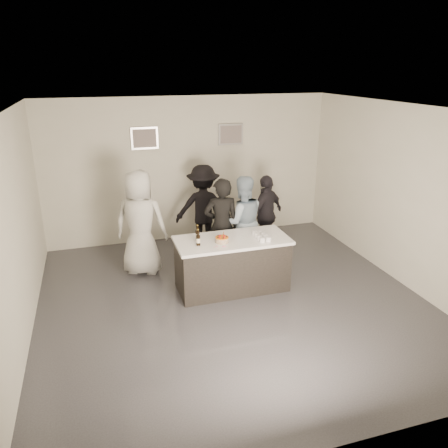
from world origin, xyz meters
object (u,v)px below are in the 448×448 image
Objects in this scene: cake at (222,240)px; beer_bottle_a at (198,233)px; person_guest_left at (140,223)px; person_guest_right at (266,214)px; person_main_black at (221,226)px; person_guest_back at (204,208)px; person_main_blue at (242,222)px; beer_bottle_b at (198,238)px; bar_counter at (232,264)px.

cake is 0.41m from beer_bottle_a.
person_guest_right is (2.49, 0.22, -0.16)m from person_guest_left.
person_main_black is (0.23, 0.80, -0.06)m from cake.
person_guest_back reaches higher than person_guest_right.
person_main_blue is 0.99× the size of person_guest_back.
beer_bottle_b is at bearing -177.25° from cake.
beer_bottle_a is 1.27m from person_guest_left.
person_guest_left is at bearing 122.94° from beer_bottle_b.
person_guest_left is (-1.36, 1.08, 0.50)m from bar_counter.
person_main_blue reaches higher than beer_bottle_a.
beer_bottle_b is at bearing 145.55° from person_guest_left.
beer_bottle_a is 1.00× the size of beer_bottle_b.
beer_bottle_b is 1.04m from person_main_black.
cake is 0.13× the size of person_main_blue.
person_guest_back is at bearing 90.52° from bar_counter.
person_guest_left is (-0.76, 1.18, -0.08)m from beer_bottle_b.
cake is (-0.20, -0.08, 0.49)m from bar_counter.
cake is 0.11× the size of person_guest_left.
person_main_black is at bearing 87.60° from bar_counter.
person_guest_back is at bearing -56.42° from person_guest_right.
cake is 1.63m from person_guest_left.
beer_bottle_b is at bearing 6.99° from person_guest_right.
person_main_black reaches higher than beer_bottle_a.
person_main_blue is 0.80m from person_guest_right.
beer_bottle_b reaches higher than cake.
beer_bottle_b is 1.44m from person_main_blue.
beer_bottle_a is (-0.36, 0.17, 0.09)m from cake.
person_main_blue is at bearing 36.57° from beer_bottle_a.
person_main_blue reaches higher than beer_bottle_b.
beer_bottle_a is (-0.56, 0.09, 0.58)m from bar_counter.
bar_counter is at bearing 64.20° from person_main_blue.
person_guest_back is at bearing -81.47° from person_main_black.
person_guest_back is (1.34, 0.74, -0.08)m from person_guest_left.
person_guest_left is at bearing -8.45° from person_main_black.
person_main_black is at bearing 46.73° from beer_bottle_a.
cake is at bearing 80.02° from person_main_black.
person_main_black is (0.62, 0.82, -0.16)m from beer_bottle_b.
person_main_black reaches higher than cake.
bar_counter is at bearing 9.56° from beer_bottle_b.
person_guest_left reaches higher than beer_bottle_a.
person_guest_right reaches higher than cake.
person_guest_left is 2.50m from person_guest_right.
person_main_blue reaches higher than bar_counter.
person_guest_left reaches higher than person_main_blue.
bar_counter is 8.64× the size of cake.
beer_bottle_a is 0.16× the size of person_guest_right.
person_main_black is at bearing 107.22° from person_guest_back.
bar_counter is at bearing 164.19° from person_guest_left.
person_guest_left is at bearing 134.99° from cake.
person_main_blue is at bearing 1.78° from person_guest_right.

